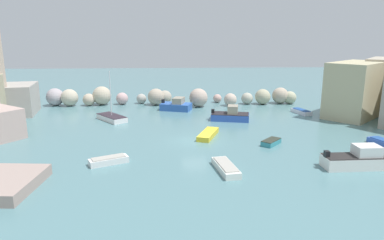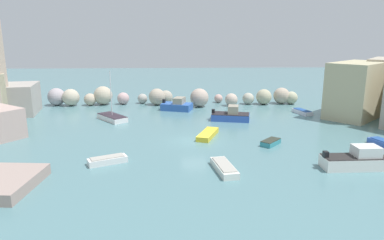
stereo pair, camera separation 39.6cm
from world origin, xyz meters
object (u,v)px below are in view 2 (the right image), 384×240
Objects in this scene: moored_boat_3 at (271,142)px; moored_boat_6 at (177,106)px; moored_boat_7 at (224,168)px; moored_boat_0 at (112,117)px; moored_boat_1 at (231,115)px; moored_boat_2 at (357,160)px; moored_boat_11 at (208,134)px; moored_boat_8 at (107,160)px; moored_boat_9 at (302,112)px.

moored_boat_3 is 18.71m from moored_boat_6.
moored_boat_3 is at bearing -43.53° from moored_boat_6.
moored_boat_6 is 1.15× the size of moored_boat_7.
moored_boat_0 is 14.62m from moored_boat_1.
moored_boat_6 reaches higher than moored_boat_3.
moored_boat_2 reaches higher than moored_boat_3.
moored_boat_11 is (3.10, -13.43, -0.40)m from moored_boat_6.
moored_boat_2 is 14.37m from moored_boat_11.
moored_boat_6 is (-6.58, 6.36, 0.04)m from moored_boat_1.
moored_boat_1 is 0.98× the size of moored_boat_2.
moored_boat_2 is at bearing -31.09° from moored_boat_8.
moored_boat_8 is at bearing 173.37° from moored_boat_2.
moored_boat_9 is (16.64, -3.20, -0.37)m from moored_boat_6.
moored_boat_1 is at bearing -25.88° from moored_boat_6.
moored_boat_7 is (-10.48, -0.12, -0.41)m from moored_boat_2.
moored_boat_7 is (-5.34, -6.42, 0.03)m from moored_boat_3.
moored_boat_3 is 15.38m from moored_boat_9.
moored_boat_9 is at bearing 7.29° from moored_boat_6.
moored_boat_0 is 9.85m from moored_boat_6.
moored_boat_2 is at bearing -98.74° from moored_boat_7.
moored_boat_2 is 26.73m from moored_boat_6.
moored_boat_3 is at bearing -49.14° from moored_boat_7.
moored_boat_11 is (-5.77, 3.04, 0.00)m from moored_boat_3.
moored_boat_3 is 0.72× the size of moored_boat_9.
moored_boat_0 is 1.33× the size of moored_boat_11.
moored_boat_8 is (-5.78, -20.83, -0.36)m from moored_boat_6.
moored_boat_0 reaches higher than moored_boat_8.
moored_boat_8 is 0.98× the size of moored_boat_9.
moored_boat_3 is 0.53× the size of moored_boat_11.
moored_boat_11 is at bearing -69.63° from moored_boat_9.
moored_boat_0 is 24.79m from moored_boat_9.
moored_boat_7 is at bearing 2.34° from moored_boat_3.
moored_boat_6 is at bearing -146.69° from moored_boat_11.
moored_boat_0 reaches higher than moored_boat_2.
moored_boat_7 is 1.20× the size of moored_boat_9.
moored_boat_8 is at bearing -87.34° from moored_boat_6.
moored_boat_9 is at bearing 57.55° from moored_boat_0.
moored_boat_8 is 28.52m from moored_boat_9.
moored_boat_2 reaches higher than moored_boat_9.
moored_boat_7 is at bearing -50.36° from moored_boat_9.
moored_boat_6 is (-14.01, 22.77, -0.05)m from moored_boat_2.
moored_boat_11 is (11.12, -7.73, -0.10)m from moored_boat_0.
moored_boat_9 is (24.66, 2.50, -0.08)m from moored_boat_0.
moored_boat_6 is at bearing 87.14° from moored_boat_0.
moored_boat_0 is at bearing -80.41° from moored_boat_3.
moored_boat_6 is at bearing -109.58° from moored_boat_3.
moored_boat_8 is 0.72× the size of moored_boat_11.
moored_boat_0 reaches higher than moored_boat_7.
moored_boat_6 is at bearing 48.99° from moored_boat_8.
moored_boat_11 reaches higher than moored_boat_3.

